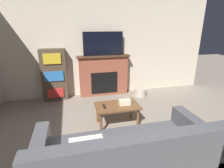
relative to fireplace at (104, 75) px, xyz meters
The scene contains 9 objects.
wall_back 0.80m from the fireplace, 100.82° to the left, with size 6.15×0.06×2.70m.
fireplace is the anchor object (origin of this frame).
tv 0.85m from the fireplace, 90.00° to the right, with size 1.04×0.03×0.61m.
couch 2.96m from the fireplace, 95.86° to the right, with size 2.12×0.95×0.87m.
coffee_table 1.66m from the fireplace, 92.13° to the right, with size 0.83×0.51×0.42m.
tissue_box 1.65m from the fireplace, 87.11° to the right, with size 0.22×0.12×0.10m.
remote_control 1.70m from the fireplace, 100.89° to the right, with size 0.04×0.15×0.02m.
bookshelf 1.29m from the fireplace, behind, with size 0.61×0.29×1.32m.
storage_basket 1.12m from the fireplace, 19.43° to the right, with size 0.33×0.33×0.21m.
Camera 1 is at (-0.85, -0.94, 1.86)m, focal length 28.00 mm.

